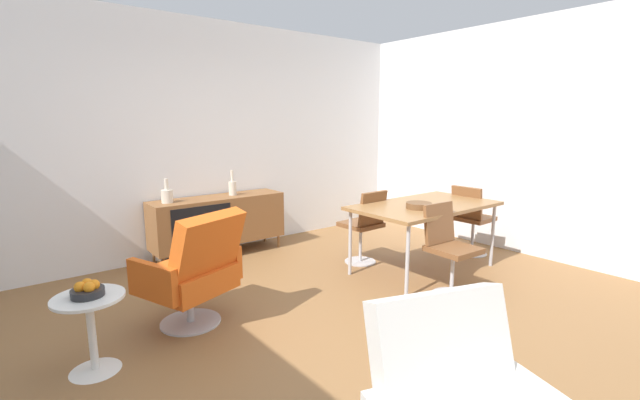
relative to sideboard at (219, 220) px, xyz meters
The scene contains 14 objects.
ground_plane 2.35m from the sideboard, 94.24° to the right, with size 8.32×8.32×0.00m, color olive.
wall_back 1.02m from the sideboard, 119.42° to the left, with size 6.80×0.12×2.80m, color white.
wall_right 3.92m from the sideboard, 37.18° to the right, with size 0.12×5.60×2.80m, color white.
sideboard is the anchor object (origin of this frame).
vase_cobalt 0.43m from the sideboard, ahead, with size 0.09×0.09×0.30m.
vase_sculptural_dark 0.70m from the sideboard, behind, with size 0.13×0.13×0.27m.
dining_table 2.43m from the sideboard, 51.28° to the right, with size 1.60×0.90×0.74m.
wooden_bowl_on_table 2.39m from the sideboard, 57.36° to the right, with size 0.26×0.26×0.06m, color brown.
dining_chair_far_end 3.05m from the sideboard, 38.18° to the right, with size 0.44×0.42×0.86m.
dining_chair_back_left 1.76m from the sideboard, 48.74° to the right, with size 0.41×0.44×0.86m.
dining_chair_front_left 2.71m from the sideboard, 64.52° to the right, with size 0.42×0.44×0.86m.
lounge_chair_red 1.86m from the sideboard, 121.02° to the right, with size 0.85×0.82×0.95m.
side_table_round 2.50m from the sideboard, 134.07° to the right, with size 0.44×0.44×0.52m.
fruit_bowl 2.50m from the sideboard, 134.04° to the right, with size 0.20×0.20×0.11m.
Camera 1 is at (-2.00, -2.45, 1.63)m, focal length 24.22 mm.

